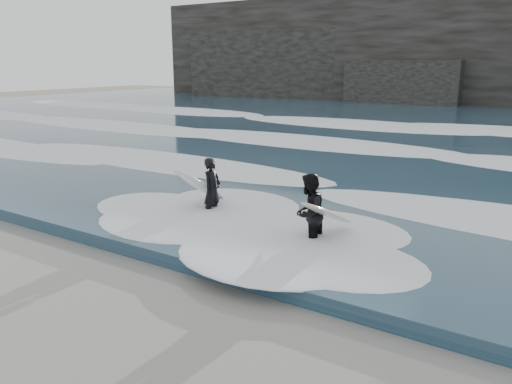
% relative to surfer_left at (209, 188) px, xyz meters
% --- Properties ---
extents(ground, '(120.00, 120.00, 0.00)m').
position_rel_surfer_left_xyz_m(ground, '(1.92, -5.89, -0.80)').
color(ground, '#756C55').
rests_on(ground, ground).
extents(sea, '(90.00, 52.00, 0.30)m').
position_rel_surfer_left_xyz_m(sea, '(1.92, 23.11, -0.65)').
color(sea, '#223E52').
rests_on(sea, ground).
extents(foam_near, '(60.00, 3.20, 0.20)m').
position_rel_surfer_left_xyz_m(foam_near, '(1.92, 3.11, -0.40)').
color(foam_near, white).
rests_on(foam_near, sea).
extents(foam_mid, '(60.00, 4.00, 0.24)m').
position_rel_surfer_left_xyz_m(foam_mid, '(1.92, 10.11, -0.38)').
color(foam_mid, white).
rests_on(foam_mid, sea).
extents(foam_far, '(60.00, 4.80, 0.30)m').
position_rel_surfer_left_xyz_m(foam_far, '(1.92, 19.11, -0.35)').
color(foam_far, white).
rests_on(foam_far, sea).
extents(surfer_left, '(0.95, 1.98, 1.58)m').
position_rel_surfer_left_xyz_m(surfer_left, '(0.00, 0.00, 0.00)').
color(surfer_left, black).
rests_on(surfer_left, ground).
extents(surfer_right, '(1.13, 1.90, 1.65)m').
position_rel_surfer_left_xyz_m(surfer_right, '(3.11, -0.61, 0.04)').
color(surfer_right, black).
rests_on(surfer_right, ground).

